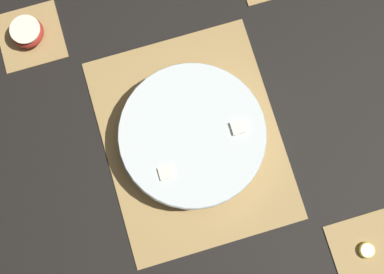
% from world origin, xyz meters
% --- Properties ---
extents(ground_plane, '(6.00, 6.00, 0.00)m').
position_xyz_m(ground_plane, '(0.00, 0.00, 0.00)').
color(ground_plane, black).
extents(bamboo_mat_center, '(0.43, 0.34, 0.01)m').
position_xyz_m(bamboo_mat_center, '(-0.00, 0.00, 0.00)').
color(bamboo_mat_center, '#A8844C').
rests_on(bamboo_mat_center, ground_plane).
extents(coaster_mat_near_left, '(0.13, 0.13, 0.01)m').
position_xyz_m(coaster_mat_near_left, '(-0.30, -0.26, 0.00)').
color(coaster_mat_near_left, '#A8844C').
rests_on(coaster_mat_near_left, ground_plane).
extents(coaster_mat_far_right, '(0.13, 0.13, 0.01)m').
position_xyz_m(coaster_mat_far_right, '(0.30, 0.26, 0.00)').
color(coaster_mat_far_right, '#A8844C').
rests_on(coaster_mat_far_right, ground_plane).
extents(fruit_salad_bowl, '(0.28, 0.28, 0.06)m').
position_xyz_m(fruit_salad_bowl, '(0.00, -0.00, 0.04)').
color(fruit_salad_bowl, silver).
rests_on(fruit_salad_bowl, bamboo_mat_center).
extents(apple_half, '(0.07, 0.07, 0.04)m').
position_xyz_m(apple_half, '(-0.30, -0.26, 0.03)').
color(apple_half, '#B72D23').
rests_on(apple_half, coaster_mat_near_left).
extents(banana_coin_single, '(0.03, 0.03, 0.01)m').
position_xyz_m(banana_coin_single, '(0.30, 0.26, 0.01)').
color(banana_coin_single, '#F7EFC6').
rests_on(banana_coin_single, coaster_mat_far_right).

